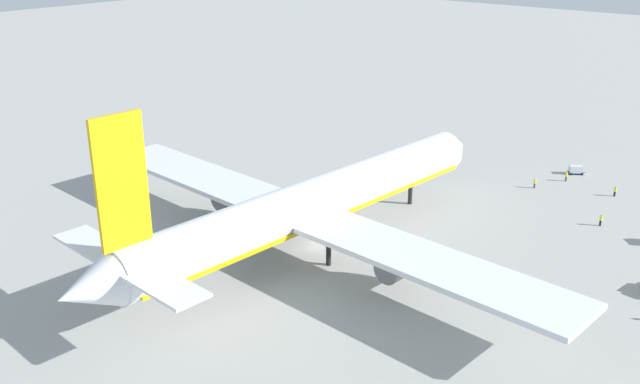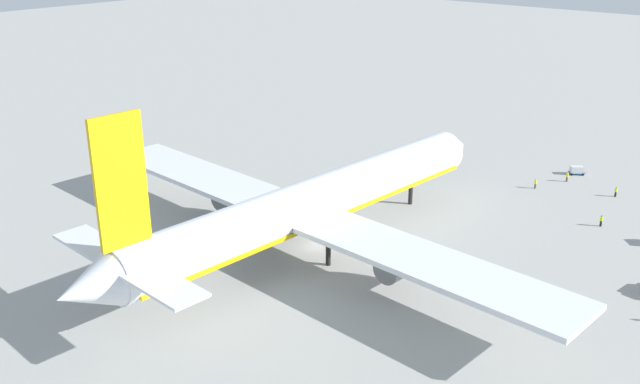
% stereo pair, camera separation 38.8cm
% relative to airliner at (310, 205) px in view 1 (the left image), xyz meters
% --- Properties ---
extents(ground_plane, '(600.00, 600.00, 0.00)m').
position_rel_airliner_xyz_m(ground_plane, '(1.36, -0.02, -6.66)').
color(ground_plane, '#9E9E99').
extents(airliner, '(74.98, 81.26, 24.79)m').
position_rel_airliner_xyz_m(airliner, '(0.00, 0.00, 0.00)').
color(airliner, silver).
rests_on(airliner, ground).
extents(baggage_cart_1, '(2.73, 3.02, 1.53)m').
position_rel_airliner_xyz_m(baggage_cart_1, '(54.86, -16.43, -5.83)').
color(baggage_cart_1, '#26598C').
rests_on(baggage_cart_1, ground).
extents(ground_worker_1, '(0.42, 0.42, 1.69)m').
position_rel_airliner_xyz_m(ground_worker_1, '(43.20, -13.83, -5.81)').
color(ground_worker_1, '#3F3F47').
rests_on(ground_worker_1, ground).
extents(ground_worker_2, '(0.50, 0.50, 1.71)m').
position_rel_airliner_xyz_m(ground_worker_2, '(48.18, -25.71, -5.80)').
color(ground_worker_2, black).
rests_on(ground_worker_2, ground).
extents(ground_worker_4, '(0.47, 0.47, 1.75)m').
position_rel_airliner_xyz_m(ground_worker_4, '(50.04, -16.63, -5.77)').
color(ground_worker_4, '#3F3F47').
rests_on(ground_worker_4, ground).
extents(ground_worker_5, '(0.45, 0.45, 1.76)m').
position_rel_airliner_xyz_m(ground_worker_5, '(34.37, -28.28, -5.77)').
color(ground_worker_5, black).
rests_on(ground_worker_5, ground).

